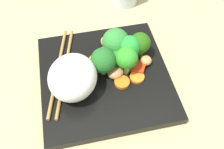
# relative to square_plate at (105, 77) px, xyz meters

# --- Properties ---
(ground_plane) EXTENTS (1.10, 1.10, 0.02)m
(ground_plane) POSITION_rel_square_plate_xyz_m (0.00, 0.00, -0.02)
(ground_plane) COLOR tan
(square_plate) EXTENTS (0.27, 0.27, 0.02)m
(square_plate) POSITION_rel_square_plate_xyz_m (0.00, 0.00, 0.00)
(square_plate) COLOR black
(square_plate) RESTS_ON ground_plane
(rice_mound) EXTENTS (0.12, 0.13, 0.08)m
(rice_mound) POSITION_rel_square_plate_xyz_m (0.07, 0.02, 0.05)
(rice_mound) COLOR white
(rice_mound) RESTS_ON square_plate
(broccoli_floret_0) EXTENTS (0.05, 0.05, 0.07)m
(broccoli_floret_0) POSITION_rel_square_plate_xyz_m (-0.06, -0.03, 0.05)
(broccoli_floret_0) COLOR #76BD50
(broccoli_floret_0) RESTS_ON square_plate
(broccoli_floret_1) EXTENTS (0.06, 0.06, 0.07)m
(broccoli_floret_1) POSITION_rel_square_plate_xyz_m (-0.03, -0.05, 0.05)
(broccoli_floret_1) COLOR #76B75A
(broccoli_floret_1) RESTS_ON square_plate
(broccoli_floret_2) EXTENTS (0.05, 0.05, 0.07)m
(broccoli_floret_2) POSITION_rel_square_plate_xyz_m (-0.05, 0.01, 0.05)
(broccoli_floret_2) COLOR #76B960
(broccoli_floret_2) RESTS_ON square_plate
(broccoli_floret_3) EXTENTS (0.04, 0.04, 0.06)m
(broccoli_floret_3) POSITION_rel_square_plate_xyz_m (-0.08, -0.03, 0.05)
(broccoli_floret_3) COLOR #56983C
(broccoli_floret_3) RESTS_ON square_plate
(broccoli_floret_4) EXTENTS (0.05, 0.05, 0.06)m
(broccoli_floret_4) POSITION_rel_square_plate_xyz_m (-0.00, -0.01, 0.05)
(broccoli_floret_4) COLOR #74AC51
(broccoli_floret_4) RESTS_ON square_plate
(broccoli_floret_5) EXTENTS (0.03, 0.03, 0.05)m
(broccoli_floret_5) POSITION_rel_square_plate_xyz_m (-0.03, -0.01, 0.04)
(broccoli_floret_5) COLOR #73A348
(broccoli_floret_5) RESTS_ON square_plate
(carrot_slice_0) EXTENTS (0.04, 0.04, 0.01)m
(carrot_slice_0) POSITION_rel_square_plate_xyz_m (-0.01, -0.06, 0.01)
(carrot_slice_0) COLOR orange
(carrot_slice_0) RESTS_ON square_plate
(carrot_slice_1) EXTENTS (0.03, 0.03, 0.01)m
(carrot_slice_1) POSITION_rel_square_plate_xyz_m (-0.02, -0.03, 0.01)
(carrot_slice_1) COLOR orange
(carrot_slice_1) RESTS_ON square_plate
(carrot_slice_2) EXTENTS (0.03, 0.03, 0.00)m
(carrot_slice_2) POSITION_rel_square_plate_xyz_m (-0.07, -0.08, 0.01)
(carrot_slice_2) COLOR orange
(carrot_slice_2) RESTS_ON square_plate
(carrot_slice_3) EXTENTS (0.04, 0.04, 0.01)m
(carrot_slice_3) POSITION_rel_square_plate_xyz_m (-0.03, 0.03, 0.01)
(carrot_slice_3) COLOR orange
(carrot_slice_3) RESTS_ON square_plate
(carrot_slice_4) EXTENTS (0.04, 0.04, 0.01)m
(carrot_slice_4) POSITION_rel_square_plate_xyz_m (0.01, -0.04, 0.01)
(carrot_slice_4) COLOR orange
(carrot_slice_4) RESTS_ON square_plate
(carrot_slice_5) EXTENTS (0.04, 0.04, 0.01)m
(carrot_slice_5) POSITION_rel_square_plate_xyz_m (-0.06, 0.02, 0.01)
(carrot_slice_5) COLOR orange
(carrot_slice_5) RESTS_ON square_plate
(pepper_chunk_0) EXTENTS (0.03, 0.03, 0.01)m
(pepper_chunk_0) POSITION_rel_square_plate_xyz_m (-0.08, -0.05, 0.02)
(pepper_chunk_0) COLOR red
(pepper_chunk_0) RESTS_ON square_plate
(pepper_chunk_1) EXTENTS (0.04, 0.04, 0.02)m
(pepper_chunk_1) POSITION_rel_square_plate_xyz_m (-0.05, -0.06, 0.02)
(pepper_chunk_1) COLOR red
(pepper_chunk_1) RESTS_ON square_plate
(pepper_chunk_3) EXTENTS (0.04, 0.04, 0.01)m
(pepper_chunk_3) POSITION_rel_square_plate_xyz_m (-0.07, -0.00, 0.02)
(pepper_chunk_3) COLOR red
(pepper_chunk_3) RESTS_ON square_plate
(pepper_chunk_4) EXTENTS (0.04, 0.04, 0.02)m
(pepper_chunk_4) POSITION_rel_square_plate_xyz_m (-0.10, -0.05, 0.02)
(pepper_chunk_4) COLOR red
(pepper_chunk_4) RESTS_ON square_plate
(chicken_piece_0) EXTENTS (0.04, 0.04, 0.02)m
(chicken_piece_0) POSITION_rel_square_plate_xyz_m (-0.02, 0.01, 0.02)
(chicken_piece_0) COLOR #B4804F
(chicken_piece_0) RESTS_ON square_plate
(chicken_piece_1) EXTENTS (0.04, 0.04, 0.02)m
(chicken_piece_1) POSITION_rel_square_plate_xyz_m (-0.09, -0.01, 0.02)
(chicken_piece_1) COLOR tan
(chicken_piece_1) RESTS_ON square_plate
(chicken_piece_2) EXTENTS (0.02, 0.03, 0.02)m
(chicken_piece_2) POSITION_rel_square_plate_xyz_m (-0.02, -0.08, 0.02)
(chicken_piece_2) COLOR #B78648
(chicken_piece_2) RESTS_ON square_plate
(chopstick_pair) EXTENTS (0.08, 0.23, 0.01)m
(chopstick_pair) POSITION_rel_square_plate_xyz_m (0.09, -0.03, 0.01)
(chopstick_pair) COLOR olive
(chopstick_pair) RESTS_ON square_plate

